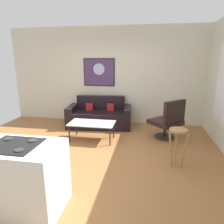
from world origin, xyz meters
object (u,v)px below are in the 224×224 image
object	(u,v)px
wall_painting	(99,72)
couch	(100,116)
bar_stool	(178,139)
armchair	(168,120)
coffee_table	(92,124)

from	to	relation	value
wall_painting	couch	bearing A→B (deg)	-76.82
bar_stool	wall_painting	bearing A→B (deg)	129.08
armchair	bar_stool	world-z (taller)	armchair
bar_stool	coffee_table	bearing A→B (deg)	152.97
armchair	coffee_table	bearing A→B (deg)	-167.59
coffee_table	wall_painting	distance (m)	1.91
armchair	bar_stool	size ratio (longest dim) A/B	1.38
couch	bar_stool	world-z (taller)	couch
coffee_table	bar_stool	xyz separation A→B (m)	(1.83, -0.93, 0.14)
couch	wall_painting	size ratio (longest dim) A/B	1.96
wall_painting	armchair	bearing A→B (deg)	-30.42
bar_stool	wall_painting	world-z (taller)	wall_painting
armchair	bar_stool	distance (m)	1.33
couch	wall_painting	xyz separation A→B (m)	(-0.11, 0.48, 1.22)
armchair	couch	bearing A→B (deg)	160.06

